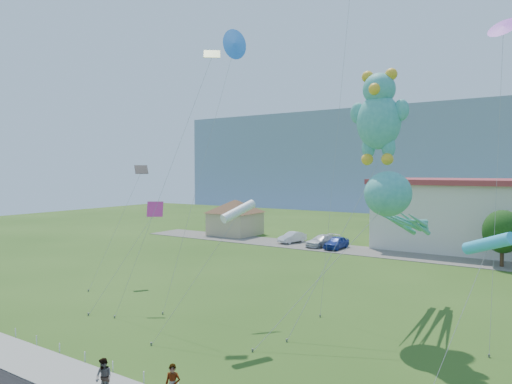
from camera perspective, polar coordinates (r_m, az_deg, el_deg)
ground at (r=22.16m, az=-9.30°, el=-21.85°), size 160.00×160.00×0.00m
parking_strip at (r=52.55m, az=17.42°, el=-7.48°), size 70.00×6.00×0.06m
hill_ridge at (r=135.66m, az=27.04°, el=3.79°), size 160.00×50.00×25.00m
pavilion at (r=65.20m, az=-2.62°, el=-2.74°), size 9.20×9.20×5.00m
rope_fence at (r=21.20m, az=-11.84°, el=-22.32°), size 26.05×0.05×0.50m
tree_near at (r=49.41m, az=28.45°, el=-4.38°), size 3.60×3.60×5.47m
pedestrian_right at (r=20.74m, az=-18.50°, el=-21.13°), size 0.75×0.58×1.53m
parked_car_silver at (r=58.26m, az=4.55°, el=-5.67°), size 2.40×4.30×1.34m
parked_car_white at (r=55.77m, az=8.26°, el=-6.05°), size 3.24×5.10×1.38m
parked_car_blue at (r=54.47m, az=10.02°, el=-6.24°), size 1.92×4.29×1.43m
octopus_kite at (r=28.63m, az=16.98°, el=-1.76°), size 6.06×14.27×9.17m
teddy_bear_kite at (r=28.56m, az=15.09°, el=9.31°), size 4.81×7.07×15.21m
small_kite_blue at (r=36.26m, az=-2.90°, el=17.34°), size 1.80×8.50×19.55m
small_kite_cyan at (r=20.16m, az=26.96°, el=-5.92°), size 2.07×5.69×6.76m
small_kite_pink at (r=32.18m, az=-13.17°, el=-3.18°), size 2.21×5.12×6.96m
small_kite_black at (r=40.07m, az=-14.74°, el=1.33°), size 1.29×6.46×9.72m
small_kite_yellow at (r=31.17m, az=-7.13°, el=12.68°), size 4.12×6.25×17.42m
small_kite_white at (r=25.12m, az=-2.30°, el=-2.53°), size 3.34×4.84×7.39m
small_kite_purple at (r=31.79m, az=28.51°, el=17.02°), size 1.80×6.80×18.35m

